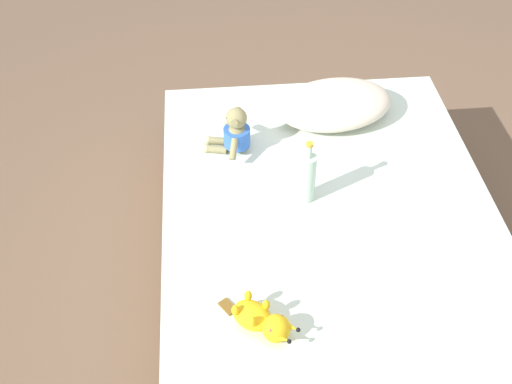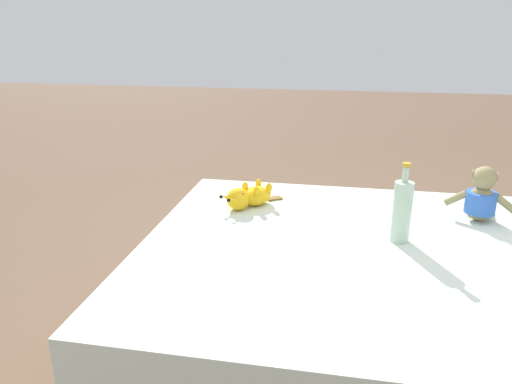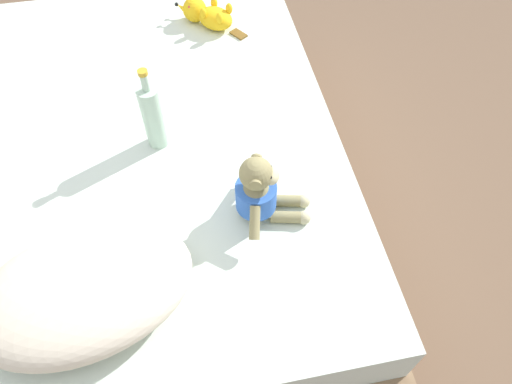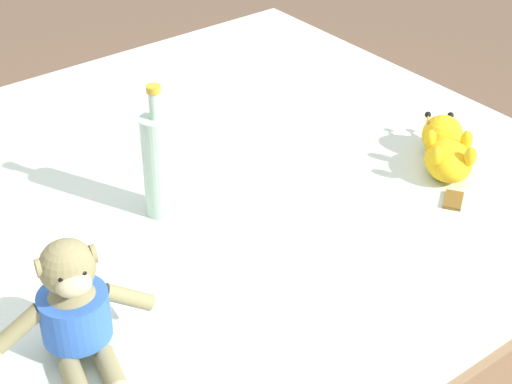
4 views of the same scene
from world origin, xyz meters
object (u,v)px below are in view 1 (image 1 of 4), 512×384
Objects in this scene: pillow at (335,104)px; bed at (325,240)px; plush_monkey at (235,134)px; glass_bottle at (307,177)px; plush_yellow_creature at (262,320)px.

bed is at bearing -101.95° from pillow.
glass_bottle is (0.28, -0.35, 0.03)m from plush_monkey.
bed is 6.54× the size of plush_monkey.
bed is 6.09× the size of glass_bottle.
pillow is at bearing 68.27° from plush_yellow_creature.
pillow is 0.54m from plush_monkey.
plush_monkey is at bearing 129.03° from glass_bottle.
glass_bottle is at bearing 150.96° from bed.
plush_yellow_creature is at bearing -111.73° from pillow.
pillow reaches higher than bed.
glass_bottle reaches higher than plush_yellow_creature.
plush_monkey is 1.02× the size of plush_yellow_creature.
bed is 0.73m from plush_yellow_creature.
plush_monkey is 0.93× the size of glass_bottle.
plush_monkey is (-0.38, 0.40, 0.32)m from bed.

